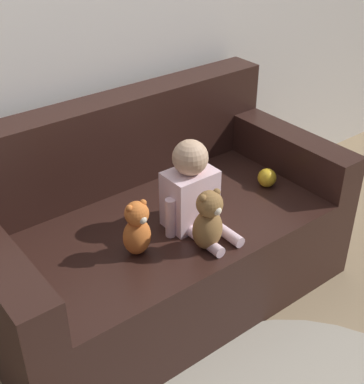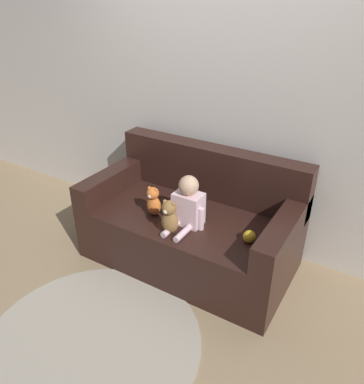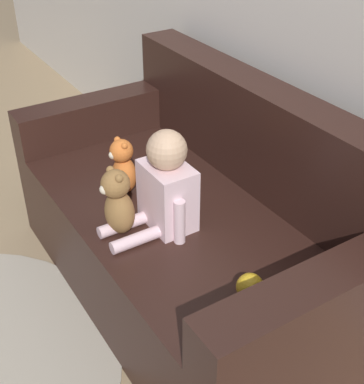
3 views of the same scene
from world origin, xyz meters
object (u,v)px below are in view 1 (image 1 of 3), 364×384
(plush_toy_side, at_px, (137,228))
(toy_ball, at_px, (267,178))
(couch, at_px, (155,234))
(person_baby, at_px, (192,191))
(teddy_bear_brown, at_px, (208,221))

(plush_toy_side, relative_size, toy_ball, 2.69)
(couch, bearing_deg, plush_toy_side, -136.89)
(person_baby, xyz_separation_m, plush_toy_side, (-0.30, -0.02, -0.05))
(teddy_bear_brown, bearing_deg, plush_toy_side, 149.31)
(couch, xyz_separation_m, teddy_bear_brown, (0.01, -0.37, 0.28))
(person_baby, distance_m, plush_toy_side, 0.30)
(couch, relative_size, toy_ball, 18.48)
(person_baby, bearing_deg, toy_ball, 3.18)
(teddy_bear_brown, relative_size, toy_ball, 2.99)
(person_baby, bearing_deg, teddy_bear_brown, -106.87)
(person_baby, bearing_deg, couch, 108.45)
(couch, bearing_deg, toy_ball, -16.59)
(couch, bearing_deg, teddy_bear_brown, -87.97)
(couch, bearing_deg, person_baby, -71.55)
(plush_toy_side, bearing_deg, teddy_bear_brown, -30.69)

